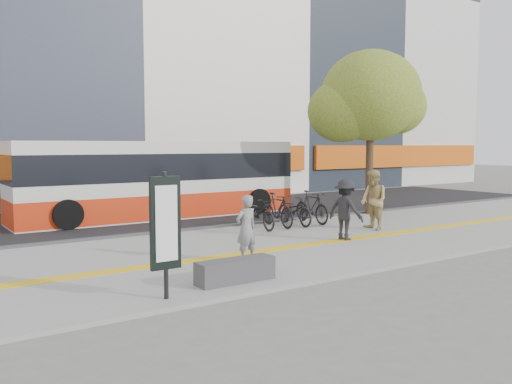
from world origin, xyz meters
TOP-DOWN VIEW (x-y plane):
  - ground at (0.00, 0.00)m, footprint 120.00×120.00m
  - sidewalk at (0.00, 1.50)m, footprint 40.00×7.00m
  - tactile_strip at (0.00, 1.00)m, footprint 40.00×0.45m
  - street at (0.00, 9.00)m, footprint 40.00×8.00m
  - curb at (0.00, 5.00)m, footprint 40.00×0.25m
  - bench at (-2.60, -1.20)m, footprint 1.60×0.45m
  - signboard at (-4.20, -1.51)m, footprint 0.55×0.10m
  - street_tree at (7.18, 4.82)m, footprint 4.40×3.80m
  - bus at (0.24, 8.50)m, footprint 10.51×2.49m
  - bicycle_row at (2.62, 4.00)m, footprint 2.90×1.93m
  - seated_woman at (-1.45, 0.17)m, footprint 0.60×0.43m
  - pedestrian_tan at (4.39, 1.81)m, footprint 0.88×1.04m
  - pedestrian_dark at (2.43, 1.01)m, footprint 0.85×1.20m

SIDE VIEW (x-z plane):
  - ground at x=0.00m, z-range 0.00..0.00m
  - street at x=0.00m, z-range 0.00..0.06m
  - sidewalk at x=0.00m, z-range 0.00..0.08m
  - curb at x=0.00m, z-range 0.00..0.14m
  - tactile_strip at x=0.00m, z-range 0.08..0.09m
  - bench at x=-2.60m, z-range 0.08..0.53m
  - bicycle_row at x=2.62m, z-range 0.05..1.15m
  - seated_woman at x=-1.45m, z-range 0.08..1.61m
  - pedestrian_dark at x=2.43m, z-range 0.08..1.78m
  - pedestrian_tan at x=4.39m, z-range 0.08..1.96m
  - signboard at x=-4.20m, z-range 0.27..2.47m
  - bus at x=0.24m, z-range -0.02..2.78m
  - street_tree at x=7.18m, z-range 1.36..7.67m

